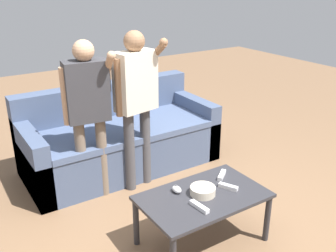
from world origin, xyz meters
TOP-DOWN VIEW (x-y plane):
  - ground_plane at (0.00, 0.00)m, footprint 12.00×12.00m
  - couch at (0.10, 1.43)m, footprint 1.93×0.88m
  - coffee_table at (0.06, -0.04)m, footprint 0.91×0.56m
  - snack_bowl at (0.06, -0.03)m, footprint 0.18×0.18m
  - game_remote_nunchuk at (-0.08, 0.09)m, footprint 0.06×0.09m
  - player_center at (0.07, 0.95)m, footprint 0.46×0.29m
  - player_left at (-0.36, 1.00)m, footprint 0.41×0.35m
  - game_remote_wand_near at (0.27, -0.07)m, footprint 0.10×0.15m
  - game_remote_wand_far at (0.35, 0.09)m, footprint 0.14×0.12m
  - game_remote_wand_spare at (-0.06, -0.16)m, footprint 0.05×0.17m

SIDE VIEW (x-z plane):
  - ground_plane at x=0.00m, z-range 0.00..0.00m
  - couch at x=0.10m, z-range -0.12..0.70m
  - coffee_table at x=0.06m, z-range 0.15..0.56m
  - game_remote_wand_spare at x=-0.06m, z-range 0.40..0.44m
  - game_remote_wand_far at x=0.35m, z-range 0.40..0.44m
  - game_remote_wand_near at x=0.27m, z-range 0.40..0.44m
  - game_remote_nunchuk at x=-0.08m, z-range 0.40..0.46m
  - snack_bowl at x=0.06m, z-range 0.41..0.47m
  - player_left at x=-0.36m, z-range 0.18..1.59m
  - player_center at x=0.07m, z-range 0.19..1.64m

